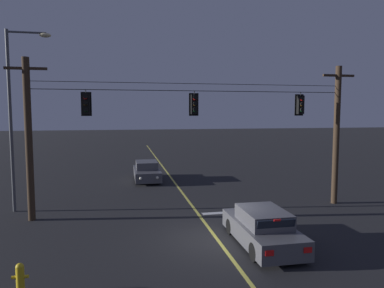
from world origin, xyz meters
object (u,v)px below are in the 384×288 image
traffic_light_leftmost (86,104)px  street_lamp_corner (16,105)px  car_waiting_near_lane (262,228)px  fire_hydrant (20,277)px  car_oncoming_lead (147,171)px  traffic_light_left_inner (194,104)px  traffic_light_centre (301,105)px

traffic_light_leftmost → street_lamp_corner: 3.86m
car_waiting_near_lane → fire_hydrant: 8.12m
car_waiting_near_lane → car_oncoming_lead: same height
traffic_light_left_inner → fire_hydrant: bearing=-132.4°
car_waiting_near_lane → traffic_light_leftmost: bearing=143.5°
traffic_light_left_inner → traffic_light_centre: 5.67m
traffic_light_left_inner → car_waiting_near_lane: traffic_light_left_inner is taller
traffic_light_left_inner → car_waiting_near_lane: (1.57, -4.95, -4.71)m
traffic_light_centre → fire_hydrant: traffic_light_centre is taller
traffic_light_left_inner → car_waiting_near_lane: bearing=-72.4°
traffic_light_leftmost → fire_hydrant: bearing=-99.8°
traffic_light_left_inner → car_waiting_near_lane: size_ratio=0.28×
traffic_light_left_inner → traffic_light_centre: same height
traffic_light_centre → street_lamp_corner: street_lamp_corner is taller
traffic_light_leftmost → traffic_light_left_inner: 5.12m
street_lamp_corner → car_waiting_near_lane: bearing=-33.3°
traffic_light_left_inner → street_lamp_corner: street_lamp_corner is taller
traffic_light_left_inner → fire_hydrant: size_ratio=1.45×
car_waiting_near_lane → fire_hydrant: (-7.88, -1.95, -0.21)m
car_oncoming_lead → car_waiting_near_lane: bearing=-76.1°
car_waiting_near_lane → car_oncoming_lead: (-3.36, 13.53, -0.00)m
traffic_light_centre → car_waiting_near_lane: (-4.10, -4.95, -4.71)m
car_waiting_near_lane → street_lamp_corner: street_lamp_corner is taller
street_lamp_corner → fire_hydrant: street_lamp_corner is taller
car_oncoming_lead → fire_hydrant: bearing=-106.3°
traffic_light_centre → street_lamp_corner: (-14.26, 1.71, -0.05)m
traffic_light_leftmost → car_oncoming_lead: (3.33, 8.58, -4.71)m
traffic_light_leftmost → fire_hydrant: (-1.19, -6.91, -4.91)m
traffic_light_leftmost → traffic_light_left_inner: same height
traffic_light_left_inner → fire_hydrant: 10.57m
street_lamp_corner → car_oncoming_lead: bearing=45.3°
traffic_light_leftmost → car_oncoming_lead: size_ratio=0.28×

